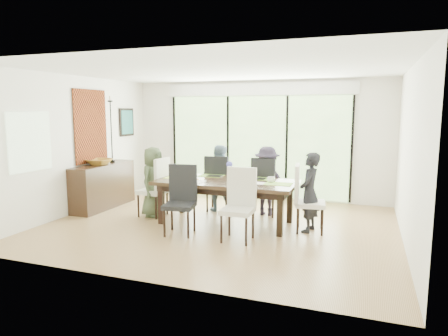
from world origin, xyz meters
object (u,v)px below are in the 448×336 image
(chair_far_left, at_px, (219,183))
(person_left_end, at_px, (153,182))
(chair_right_end, at_px, (310,198))
(person_right_end, at_px, (309,192))
(chair_near_left, at_px, (179,200))
(table_top, at_px, (226,182))
(bowl, at_px, (99,162))
(vase, at_px, (229,177))
(laptop, at_px, (181,178))
(chair_far_right, at_px, (267,186))
(sideboard, at_px, (103,186))
(chair_left_end, at_px, (152,187))
(cup_a, at_px, (194,175))
(cup_c, at_px, (271,180))
(cup_b, at_px, (232,179))
(person_far_right, at_px, (267,181))
(person_far_left, at_px, (219,178))
(chair_near_right, at_px, (238,205))

(chair_far_left, distance_m, person_left_end, 1.34)
(chair_right_end, xyz_separation_m, person_right_end, (-0.02, 0.00, 0.10))
(chair_near_left, bearing_deg, table_top, 50.53)
(chair_far_left, bearing_deg, bowl, 10.55)
(vase, bearing_deg, laptop, -170.54)
(chair_far_right, relative_size, sideboard, 0.70)
(chair_far_left, xyz_separation_m, sideboard, (-2.37, -0.60, -0.11))
(person_right_end, bearing_deg, chair_near_left, -59.40)
(chair_far_right, distance_m, person_right_end, 1.26)
(chair_left_end, relative_size, vase, 9.17)
(chair_right_end, bearing_deg, cup_a, 78.56)
(vase, xyz_separation_m, cup_c, (0.75, 0.05, -0.01))
(person_left_end, height_order, laptop, person_left_end)
(chair_right_end, distance_m, cup_b, 1.38)
(chair_left_end, height_order, person_right_end, person_right_end)
(chair_left_end, height_order, sideboard, chair_left_end)
(table_top, relative_size, laptop, 7.27)
(chair_far_right, height_order, person_far_right, person_far_right)
(cup_a, bearing_deg, person_far_left, 69.81)
(chair_left_end, xyz_separation_m, sideboard, (-1.32, 0.25, -0.11))
(chair_far_right, height_order, vase, chair_far_right)
(chair_right_end, relative_size, person_left_end, 0.85)
(person_right_end, xyz_separation_m, laptop, (-2.33, -0.10, 0.12))
(bowl, bearing_deg, person_far_left, 16.09)
(sideboard, relative_size, bowl, 3.36)
(bowl, bearing_deg, chair_far_right, 11.79)
(chair_right_end, height_order, person_left_end, person_left_end)
(chair_right_end, distance_m, person_right_end, 0.10)
(cup_a, bearing_deg, cup_b, -16.39)
(chair_near_left, distance_m, chair_near_right, 1.00)
(person_right_end, bearing_deg, person_far_left, -106.39)
(person_far_right, relative_size, sideboard, 0.82)
(chair_left_end, bearing_deg, cup_b, 90.29)
(chair_right_end, distance_m, chair_near_left, 2.18)
(person_right_end, xyz_separation_m, bowl, (-4.30, 0.15, 0.31))
(person_far_right, relative_size, bowl, 2.76)
(person_left_end, distance_m, person_far_left, 1.32)
(table_top, bearing_deg, cup_b, -33.69)
(cup_a, bearing_deg, chair_right_end, -3.90)
(chair_far_right, distance_m, sideboard, 3.42)
(vase, bearing_deg, person_left_end, -178.13)
(cup_a, bearing_deg, person_left_end, -169.11)
(chair_near_right, height_order, cup_a, chair_near_right)
(chair_near_left, distance_m, person_left_end, 1.31)
(cup_c, height_order, sideboard, sideboard)
(chair_far_right, distance_m, vase, 0.98)
(cup_b, height_order, bowl, bowl)
(chair_near_left, xyz_separation_m, person_far_right, (1.05, 1.70, 0.10))
(chair_right_end, relative_size, laptop, 3.33)
(person_right_end, bearing_deg, table_top, -83.12)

